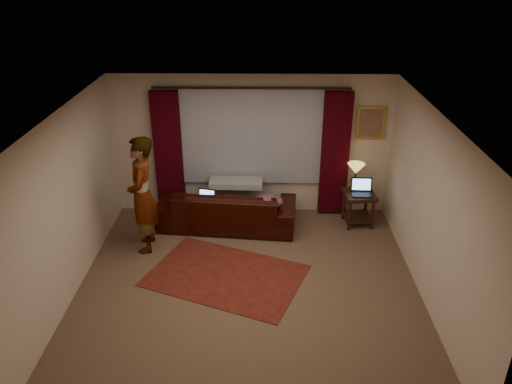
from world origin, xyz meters
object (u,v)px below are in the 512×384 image
(tiffany_lamp, at_px, (355,177))
(person, at_px, (142,195))
(sofa, at_px, (227,201))
(laptop_table, at_px, (362,188))
(laptop_sofa, at_px, (205,198))
(end_table, at_px, (358,208))

(tiffany_lamp, height_order, person, person)
(sofa, height_order, tiffany_lamp, tiffany_lamp)
(person, bearing_deg, laptop_table, 95.25)
(laptop_sofa, relative_size, person, 0.17)
(laptop_sofa, xyz_separation_m, person, (-0.91, -0.66, 0.38))
(laptop_sofa, relative_size, end_table, 0.53)
(tiffany_lamp, bearing_deg, laptop_table, -66.35)
(tiffany_lamp, bearing_deg, person, -164.17)
(laptop_sofa, height_order, end_table, laptop_sofa)
(laptop_sofa, height_order, tiffany_lamp, tiffany_lamp)
(laptop_table, bearing_deg, tiffany_lamp, 115.69)
(laptop_table, bearing_deg, person, -165.86)
(end_table, xyz_separation_m, tiffany_lamp, (-0.07, 0.16, 0.56))
(sofa, distance_m, laptop_sofa, 0.41)
(sofa, bearing_deg, laptop_sofa, 20.36)
(laptop_sofa, relative_size, tiffany_lamp, 0.67)
(sofa, relative_size, person, 1.24)
(sofa, bearing_deg, tiffany_lamp, -168.10)
(tiffany_lamp, relative_size, laptop_table, 1.24)
(laptop_sofa, height_order, laptop_table, laptop_table)
(laptop_table, distance_m, person, 3.75)
(end_table, relative_size, laptop_table, 1.56)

